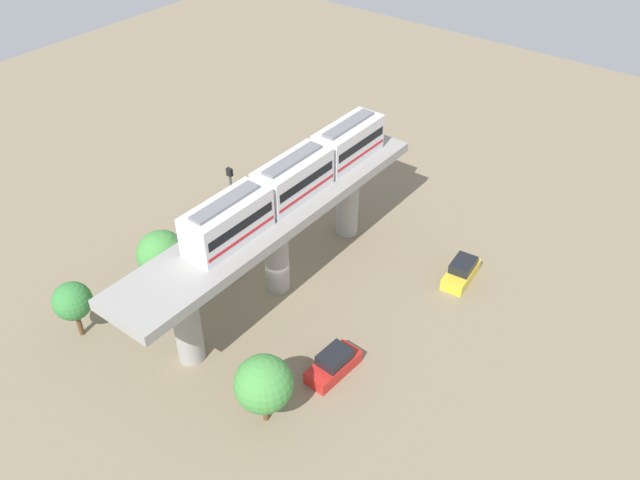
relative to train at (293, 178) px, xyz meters
The scene contains 9 objects.
ground_plane 9.42m from the train, 90.00° to the right, with size 120.00×120.00×0.00m, color #84755B.
viaduct 4.06m from the train, 90.00° to the right, with size 5.20×28.85×7.62m.
train is the anchor object (origin of this frame).
parked_car_yellow 15.84m from the train, 34.54° to the left, with size 2.20×4.36×1.76m.
parked_car_red 13.84m from the train, 37.00° to the right, with size 2.06×4.31×1.76m.
tree_near_viaduct 18.05m from the train, 118.31° to the right, with size 2.82×2.82×4.69m.
tree_mid_lot 11.97m from the train, 133.50° to the right, with size 3.88×3.88×5.15m.
tree_far_corner 15.75m from the train, 58.23° to the right, with size 3.74×3.74×5.25m.
signal_post 5.80m from the train, 137.46° to the right, with size 0.44×0.28×10.22m.
Camera 1 is at (26.81, -29.32, 34.97)m, focal length 36.96 mm.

